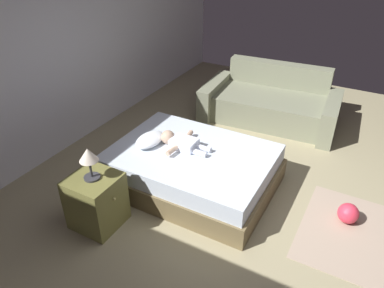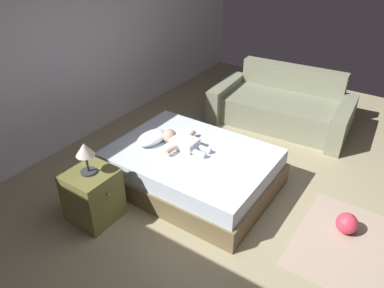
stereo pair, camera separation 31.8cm
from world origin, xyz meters
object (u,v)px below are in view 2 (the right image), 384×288
Objects in this scene: pillow at (152,138)px; lamp at (85,152)px; couch at (283,106)px; nightstand at (93,195)px; toothbrush at (188,136)px; toy_ball at (347,223)px; bed at (192,168)px; baby at (181,142)px.

lamp reaches higher than pillow.
nightstand is (-3.11, 0.78, 0.02)m from couch.
toothbrush is 0.66× the size of toy_ball.
pillow reaches higher than bed.
baby is at bearing -72.48° from pillow.
toothbrush is 0.25× the size of nightstand.
toy_ball is (-1.86, -1.46, -0.15)m from couch.
baby is 0.25m from toothbrush.
couch reaches higher than nightstand.
bed is at bearing -98.68° from baby.
pillow is 1.26× the size of lamp.
couch is at bearing -14.12° from nightstand.
nightstand is (-1.05, 0.36, -0.23)m from baby.
lamp is (-0.94, 0.01, 0.30)m from pillow.
lamp reaches higher than bed.
pillow is 0.97m from nightstand.
nightstand reaches higher than toothbrush.
baby is 1.07× the size of nightstand.
pillow is 0.37m from baby.
nightstand is 2.67× the size of toy_ball.
lamp reaches higher than couch.
couch is (2.06, -0.42, -0.26)m from baby.
toothbrush is 1.36m from lamp.
nightstand reaches higher than pillow.
baby is 1.82× the size of lamp.
couch is 6.15× the size of lamp.
pillow is at bearing 99.40° from bed.
nightstand is 2.57m from toy_ball.
pillow is 0.74× the size of nightstand.
couch is at bearing -14.83° from toothbrush.
couch is 3.61× the size of nightstand.
bed is 0.59m from pillow.
toothbrush is 0.07× the size of couch.
baby reaches higher than nightstand.
toy_ball is at bearing -141.89° from couch.
bed is at bearing -138.26° from toothbrush.
baby is 1.14m from nightstand.
baby is (0.03, 0.16, 0.30)m from bed.
baby is (0.11, -0.35, 0.01)m from pillow.
toy_ball is (0.22, -1.72, -0.11)m from bed.
lamp reaches higher than baby.
pillow is 1.97× the size of toy_ball.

